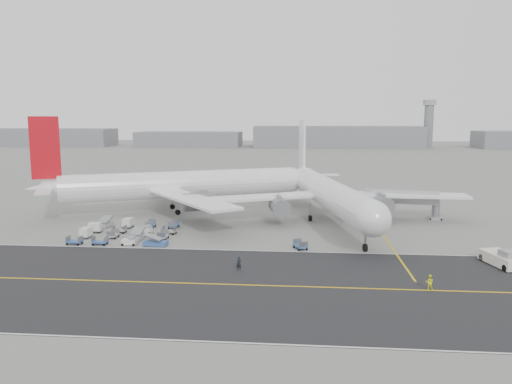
# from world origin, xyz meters

# --- Properties ---
(ground) EXTENTS (700.00, 700.00, 0.00)m
(ground) POSITION_xyz_m (0.00, 0.00, 0.00)
(ground) COLOR gray
(ground) RESTS_ON ground
(taxiway) EXTENTS (220.00, 59.00, 0.03)m
(taxiway) POSITION_xyz_m (5.02, -17.98, 0.01)
(taxiway) COLOR #28282B
(taxiway) RESTS_ON ground
(horizon_buildings) EXTENTS (520.00, 28.00, 28.00)m
(horizon_buildings) POSITION_xyz_m (30.00, 260.00, 0.00)
(horizon_buildings) COLOR gray
(horizon_buildings) RESTS_ON ground
(control_tower) EXTENTS (7.00, 7.00, 31.25)m
(control_tower) POSITION_xyz_m (100.00, 265.00, 16.25)
(control_tower) COLOR gray
(control_tower) RESTS_ON ground
(airliner_a) EXTENTS (56.23, 54.93, 20.55)m
(airliner_a) POSITION_xyz_m (-11.18, 27.98, 5.92)
(airliner_a) COLOR white
(airliner_a) RESTS_ON ground
(airliner_b) EXTENTS (55.18, 56.34, 19.66)m
(airliner_b) POSITION_xyz_m (20.86, 21.13, 5.66)
(airliner_b) COLOR white
(airliner_b) RESTS_ON ground
(pushback_tug) EXTENTS (4.80, 9.01, 2.54)m
(pushback_tug) POSITION_xyz_m (43.62, -6.97, 1.04)
(pushback_tug) COLOR silver
(pushback_tug) RESTS_ON ground
(jet_bridge) EXTENTS (15.39, 5.21, 5.74)m
(jet_bridge) POSITION_xyz_m (36.28, 25.48, 4.00)
(jet_bridge) COLOR gray
(jet_bridge) RESTS_ON ground
(gse_cluster) EXTENTS (21.13, 20.41, 1.84)m
(gse_cluster) POSITION_xyz_m (-14.24, 5.66, 0.00)
(gse_cluster) COLOR #A0A0A5
(gse_cluster) RESTS_ON ground
(stray_dolly) EXTENTS (2.41, 2.86, 1.51)m
(stray_dolly) POSITION_xyz_m (15.60, -0.63, 0.00)
(stray_dolly) COLOR silver
(stray_dolly) RESTS_ON ground
(ground_crew_a) EXTENTS (0.74, 0.53, 1.90)m
(ground_crew_a) POSITION_xyz_m (7.36, -12.22, 0.95)
(ground_crew_a) COLOR black
(ground_crew_a) RESTS_ON ground
(ground_crew_b) EXTENTS (1.06, 0.91, 1.88)m
(ground_crew_b) POSITION_xyz_m (30.94, -17.78, 0.94)
(ground_crew_b) COLOR #F2F51C
(ground_crew_b) RESTS_ON ground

